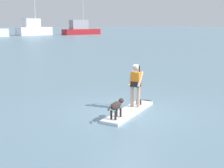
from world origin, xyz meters
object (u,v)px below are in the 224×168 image
Objects in this scene: paddleboard at (132,110)px; moored_boat_outer at (81,29)px; person_paddler at (136,82)px; dog at (117,106)px; moored_boat_starboard at (33,29)px.

moored_boat_outer is at bearing 59.21° from paddleboard.
person_paddler is at bearing -120.65° from moored_boat_outer.
paddleboard is at bearing -120.79° from moored_boat_outer.
dog is 0.10× the size of moored_boat_starboard.
moored_boat_starboard is at bearing 68.48° from dog.
person_paddler reaches higher than paddleboard.
dog is 0.09× the size of moored_boat_outer.
person_paddler is 1.59m from dog.
person_paddler is (0.28, 0.12, 0.97)m from paddleboard.
dog is (-1.10, -0.47, 0.45)m from paddleboard.
paddleboard is 69.84m from moored_boat_starboard.
dog reaches higher than paddleboard.
moored_boat_starboard is (24.82, 65.26, 1.54)m from paddleboard.
person_paddler is at bearing -110.64° from moored_boat_starboard.
moored_boat_outer is at bearing -19.03° from moored_boat_starboard.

